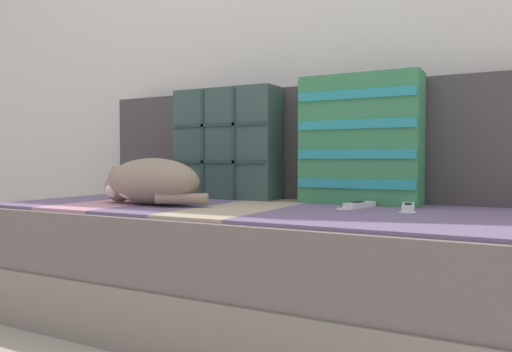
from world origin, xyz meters
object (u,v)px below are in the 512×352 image
object	(u,v)px
couch	(255,264)
sleeping_cat	(149,182)
game_remote_far	(408,207)
game_remote_near	(358,205)
throw_pillow_striped	(360,140)
throw_pillow_quilted	(227,144)

from	to	relation	value
couch	sleeping_cat	distance (m)	0.45
couch	game_remote_far	xyz separation A→B (m)	(0.48, 0.07, 0.20)
couch	game_remote_near	world-z (taller)	game_remote_near
throw_pillow_striped	game_remote_far	xyz separation A→B (m)	(0.19, -0.15, -0.21)
throw_pillow_quilted	throw_pillow_striped	distance (m)	0.53
couch	sleeping_cat	size ratio (longest dim) A/B	4.03
game_remote_far	couch	bearing A→B (deg)	-171.93
couch	sleeping_cat	world-z (taller)	sleeping_cat
throw_pillow_quilted	sleeping_cat	distance (m)	0.39
throw_pillow_quilted	game_remote_near	xyz separation A→B (m)	(0.57, -0.15, -0.20)
couch	throw_pillow_striped	distance (m)	0.55
couch	throw_pillow_striped	size ratio (longest dim) A/B	4.05
game_remote_far	throw_pillow_quilted	bearing A→B (deg)	168.54
throw_pillow_striped	couch	bearing A→B (deg)	-143.77
throw_pillow_striped	sleeping_cat	world-z (taller)	throw_pillow_striped
throw_pillow_quilted	game_remote_far	world-z (taller)	throw_pillow_quilted
game_remote_near	game_remote_far	size ratio (longest dim) A/B	0.94
throw_pillow_quilted	game_remote_far	size ratio (longest dim) A/B	2.10
game_remote_near	throw_pillow_quilted	bearing A→B (deg)	165.36
game_remote_near	throw_pillow_striped	bearing A→B (deg)	105.04
couch	throw_pillow_quilted	bearing A→B (deg)	138.01
couch	throw_pillow_striped	bearing A→B (deg)	36.23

